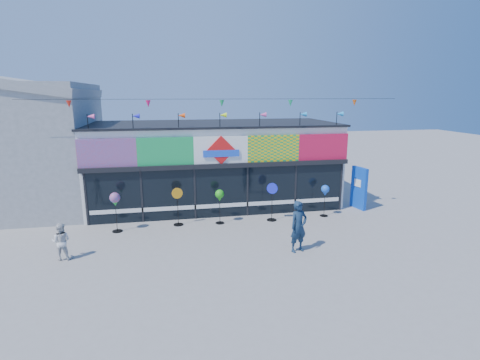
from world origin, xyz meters
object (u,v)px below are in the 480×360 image
object	(u,v)px
child	(61,241)
blue_sign	(359,188)
spinner_1	(178,206)
spinner_4	(325,191)
spinner_2	(220,196)
adult_man	(299,227)
spinner_0	(115,201)
spinner_3	(272,201)

from	to	relation	value
child	blue_sign	bearing A→B (deg)	-158.96
spinner_1	spinner_4	size ratio (longest dim) A/B	1.12
spinner_1	spinner_2	size ratio (longest dim) A/B	1.08
spinner_4	adult_man	size ratio (longest dim) A/B	0.79
spinner_0	spinner_2	distance (m)	4.28
spinner_1	child	size ratio (longest dim) A/B	1.27
adult_man	spinner_0	bearing A→B (deg)	135.88
spinner_4	adult_man	xyz separation A→B (m)	(-2.53, -3.55, -0.25)
spinner_2	adult_man	distance (m)	4.19
spinner_3	spinner_4	world-z (taller)	spinner_3
blue_sign	spinner_4	world-z (taller)	blue_sign
spinner_3	adult_man	world-z (taller)	adult_man
spinner_0	spinner_2	world-z (taller)	spinner_0
spinner_2	adult_man	xyz separation A→B (m)	(2.33, -3.48, -0.28)
spinner_0	spinner_4	xyz separation A→B (m)	(9.13, 0.27, -0.14)
blue_sign	child	bearing A→B (deg)	-176.20
spinner_0	adult_man	xyz separation A→B (m)	(6.60, -3.27, -0.39)
spinner_0	child	distance (m)	2.90
spinner_4	adult_man	world-z (taller)	adult_man
spinner_2	spinner_3	xyz separation A→B (m)	(2.32, -0.05, -0.31)
spinner_0	child	bearing A→B (deg)	-122.03
child	spinner_3	bearing A→B (deg)	-156.85
blue_sign	spinner_3	bearing A→B (deg)	-179.96
spinner_1	spinner_3	xyz separation A→B (m)	(4.11, -0.17, 0.03)
spinner_0	spinner_2	size ratio (longest dim) A/B	1.09
spinner_3	spinner_2	bearing A→B (deg)	178.81
spinner_1	adult_man	size ratio (longest dim) A/B	0.88
spinner_2	spinner_4	xyz separation A→B (m)	(4.86, 0.07, -0.03)
spinner_0	child	xyz separation A→B (m)	(-1.49, -2.39, -0.68)
adult_man	child	size ratio (longest dim) A/B	1.44
spinner_2	adult_man	bearing A→B (deg)	-56.15
spinner_3	spinner_4	size ratio (longest dim) A/B	1.16
spinner_1	spinner_2	bearing A→B (deg)	-3.92
spinner_3	spinner_0	bearing A→B (deg)	-178.66
spinner_1	spinner_4	xyz separation A→B (m)	(6.65, -0.05, 0.31)
spinner_2	adult_man	size ratio (longest dim) A/B	0.81
spinner_2	spinner_3	world-z (taller)	spinner_3
spinner_2	spinner_3	distance (m)	2.35
blue_sign	spinner_2	xyz separation A→B (m)	(-6.99, -0.91, 0.18)
blue_sign	spinner_1	size ratio (longest dim) A/B	1.25
spinner_0	blue_sign	bearing A→B (deg)	5.63
child	adult_man	bearing A→B (deg)	179.47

